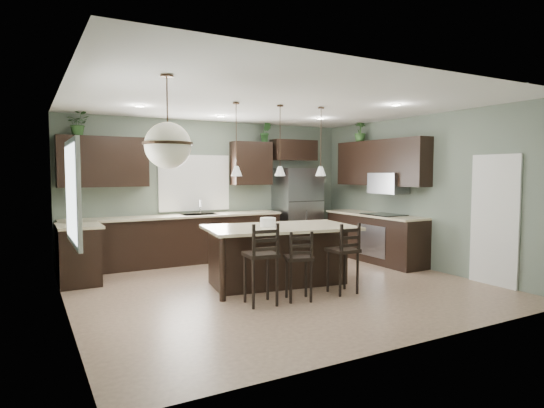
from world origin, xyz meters
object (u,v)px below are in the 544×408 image
(refrigerator, at_px, (297,211))
(bar_stool_right, at_px, (343,258))
(bar_stool_center, at_px, (299,265))
(bar_stool_left, at_px, (261,264))
(serving_dish, at_px, (268,222))
(plant_back_left, at_px, (78,124))
(kitchen_island, at_px, (280,255))

(refrigerator, relative_size, bar_stool_right, 1.78)
(refrigerator, bearing_deg, bar_stool_center, -121.73)
(bar_stool_center, bearing_deg, bar_stool_left, -167.97)
(serving_dish, xyz_separation_m, bar_stool_center, (-0.02, -0.92, -0.51))
(serving_dish, height_order, plant_back_left, plant_back_left)
(kitchen_island, distance_m, bar_stool_left, 1.13)
(refrigerator, height_order, bar_stool_right, refrigerator)
(refrigerator, relative_size, serving_dish, 7.71)
(kitchen_island, xyz_separation_m, bar_stool_center, (-0.21, -0.89, 0.02))
(kitchen_island, bearing_deg, plant_back_left, 144.76)
(kitchen_island, distance_m, serving_dish, 0.57)
(kitchen_island, distance_m, bar_stool_right, 1.04)
(bar_stool_left, height_order, bar_stool_center, bar_stool_left)
(kitchen_island, relative_size, bar_stool_center, 2.35)
(bar_stool_right, bearing_deg, bar_stool_center, -178.24)
(refrigerator, distance_m, bar_stool_left, 4.04)
(serving_dish, relative_size, plant_back_left, 0.59)
(kitchen_island, distance_m, plant_back_left, 4.19)
(serving_dish, bearing_deg, plant_back_left, 134.69)
(refrigerator, relative_size, plant_back_left, 4.53)
(serving_dish, xyz_separation_m, bar_stool_left, (-0.57, -0.85, -0.44))
(serving_dish, relative_size, bar_stool_left, 0.22)
(refrigerator, relative_size, bar_stool_left, 1.67)
(bar_stool_left, bearing_deg, kitchen_island, 53.45)
(kitchen_island, relative_size, bar_stool_right, 2.20)
(plant_back_left, bearing_deg, serving_dish, -45.31)
(bar_stool_left, xyz_separation_m, bar_stool_right, (1.31, -0.06, -0.03))
(bar_stool_right, bearing_deg, plant_back_left, 134.46)
(bar_stool_right, bearing_deg, serving_dish, 130.44)
(refrigerator, xyz_separation_m, plant_back_left, (-4.38, 0.16, 1.68))
(refrigerator, xyz_separation_m, bar_stool_left, (-2.53, -3.13, -0.37))
(bar_stool_center, distance_m, plant_back_left, 4.64)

